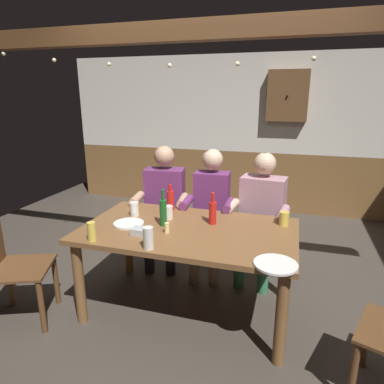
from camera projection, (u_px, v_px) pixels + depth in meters
The scene contains 23 objects.
ground_plane at pixel (192, 302), 2.97m from camera, with size 6.71×6.71×0.00m, color #423A33.
back_wall_upper at pixel (245, 104), 5.04m from camera, with size 5.59×0.12×1.42m, color silver.
back_wall_wainscot at pixel (242, 180), 5.36m from camera, with size 5.59×0.12×0.91m, color brown.
ceiling_beam at pixel (205, 30), 2.67m from camera, with size 5.03×0.14×0.16m, color brown.
dining_table at pixel (188, 240), 2.71m from camera, with size 1.68×0.98×0.73m.
person_0 at pixel (164, 201), 3.51m from camera, with size 0.58×0.58×1.25m.
person_1 at pixel (210, 207), 3.35m from camera, with size 0.50×0.53×1.25m.
person_2 at pixel (261, 211), 3.23m from camera, with size 0.58×0.57×1.24m.
chair_empty_near_left at pixel (9, 266), 2.62m from camera, with size 0.58×0.58×0.88m.
table_candle at pixel (167, 228), 2.59m from camera, with size 0.04×0.04×0.08m, color #F9E08C.
condiment_caddy at pixel (141, 231), 2.57m from camera, with size 0.14×0.10×0.05m, color #B2B7BC.
plate_0 at pixel (129, 223), 2.77m from camera, with size 0.25×0.25×0.01m, color white.
plate_1 at pixel (276, 264), 2.10m from camera, with size 0.27×0.27×0.01m, color white.
bottle_0 at pixel (171, 200), 3.08m from camera, with size 0.07×0.07×0.24m.
bottle_1 at pixel (163, 212), 2.72m from camera, with size 0.06×0.06×0.30m.
bottle_2 at pixel (213, 212), 2.76m from camera, with size 0.06×0.06×0.27m.
pint_glass_0 at pixel (148, 238), 2.31m from camera, with size 0.07×0.07×0.16m, color white.
pint_glass_1 at pixel (168, 212), 2.88m from camera, with size 0.08×0.08×0.12m, color white.
pint_glass_2 at pixel (92, 232), 2.44m from camera, with size 0.06×0.06×0.14m, color #E5C64C.
pint_glass_3 at pixel (134, 209), 2.96m from camera, with size 0.08×0.08×0.12m, color white.
pint_glass_4 at pixel (284, 219), 2.74m from camera, with size 0.08×0.08×0.12m, color #E5C64C.
wall_dart_cabinet at pixel (288, 96), 4.72m from camera, with size 0.56×0.15×0.70m.
string_lights at pixel (203, 57), 2.68m from camera, with size 3.95×0.04×0.18m.
Camera 1 is at (0.75, -2.48, 1.75)m, focal length 31.67 mm.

